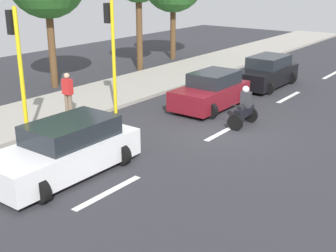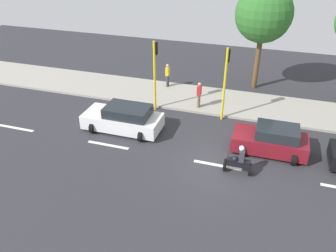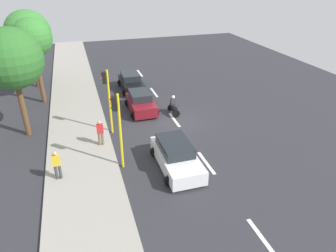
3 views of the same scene
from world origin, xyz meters
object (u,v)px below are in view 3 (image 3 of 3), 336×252
object	(u,v)px
street_tree_north	(11,59)
car_white	(176,156)
motorcycle	(173,107)
car_maroon	(141,103)
pedestrian_near_signal	(100,132)
pedestrian_by_tree	(57,164)
car_black	(131,82)
traffic_light_corner	(107,93)
street_tree_south	(28,33)
street_tree_center	(32,38)
traffic_light_midblock	(118,122)

from	to	relation	value
street_tree_north	car_white	bearing A→B (deg)	141.85
car_white	motorcycle	xyz separation A→B (m)	(-2.07, -6.85, -0.07)
car_maroon	pedestrian_near_signal	xyz separation A→B (m)	(3.65, 4.69, 0.35)
motorcycle	pedestrian_by_tree	world-z (taller)	pedestrian_by_tree
car_black	street_tree_north	world-z (taller)	street_tree_north
motorcycle	traffic_light_corner	bearing A→B (deg)	17.82
pedestrian_near_signal	street_tree_north	bearing A→B (deg)	-34.09
motorcycle	street_tree_north	bearing A→B (deg)	1.06
pedestrian_by_tree	street_tree_south	bearing A→B (deg)	-82.96
car_maroon	motorcycle	world-z (taller)	motorcycle
car_black	street_tree_center	xyz separation A→B (m)	(7.69, 0.78, 4.63)
street_tree_center	pedestrian_near_signal	bearing A→B (deg)	113.39
car_maroon	pedestrian_near_signal	world-z (taller)	pedestrian_near_signal
car_maroon	street_tree_south	xyz separation A→B (m)	(8.20, -8.47, 4.31)
car_maroon	street_tree_north	world-z (taller)	street_tree_north
car_white	street_tree_south	distance (m)	19.18
pedestrian_near_signal	street_tree_south	bearing A→B (deg)	-70.89
traffic_light_midblock	street_tree_north	bearing A→B (deg)	-46.70
traffic_light_corner	street_tree_north	distance (m)	6.09
pedestrian_near_signal	street_tree_center	xyz separation A→B (m)	(3.84, -8.88, 4.28)
pedestrian_by_tree	pedestrian_near_signal	bearing A→B (deg)	-131.34
car_black	motorcycle	xyz separation A→B (m)	(-2.08, 6.34, -0.07)
street_tree_center	traffic_light_midblock	bearing A→B (deg)	112.04
traffic_light_midblock	street_tree_south	size ratio (longest dim) A/B	0.64
motorcycle	street_tree_center	world-z (taller)	street_tree_center
car_black	street_tree_center	world-z (taller)	street_tree_center
car_black	motorcycle	size ratio (longest dim) A/B	2.69
traffic_light_midblock	street_tree_south	world-z (taller)	street_tree_south
motorcycle	street_tree_north	world-z (taller)	street_tree_north
pedestrian_by_tree	traffic_light_corner	xyz separation A→B (m)	(-3.40, -4.60, 1.87)
car_white	street_tree_south	world-z (taller)	street_tree_south
car_maroon	traffic_light_corner	distance (m)	4.68
car_black	car_white	xyz separation A→B (m)	(-0.01, 13.19, 0.00)
car_black	street_tree_north	xyz separation A→B (m)	(8.46, 6.54, 4.55)
car_white	pedestrian_near_signal	xyz separation A→B (m)	(3.86, -3.53, 0.35)
motorcycle	street_tree_north	size ratio (longest dim) A/B	0.21
car_white	motorcycle	distance (m)	7.16
pedestrian_by_tree	traffic_light_midblock	xyz separation A→B (m)	(-3.40, -0.28, 1.87)
car_white	street_tree_south	size ratio (longest dim) A/B	0.64
traffic_light_midblock	pedestrian_near_signal	bearing A→B (deg)	-72.68
traffic_light_midblock	street_tree_north	size ratio (longest dim) A/B	0.63
car_white	car_maroon	bearing A→B (deg)	-88.53
car_black	pedestrian_by_tree	size ratio (longest dim) A/B	2.44
car_white	traffic_light_corner	distance (m)	6.42
car_black	street_tree_north	distance (m)	11.62
pedestrian_by_tree	street_tree_center	world-z (taller)	street_tree_center
car_white	street_tree_north	bearing A→B (deg)	-38.15
traffic_light_midblock	street_tree_center	world-z (taller)	street_tree_center
pedestrian_near_signal	pedestrian_by_tree	distance (m)	3.90
traffic_light_corner	street_tree_north	world-z (taller)	street_tree_north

